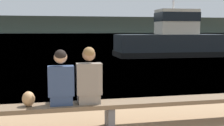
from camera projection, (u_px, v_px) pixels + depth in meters
The scene contains 7 objects.
water_surface at pixel (56, 34), 123.82m from camera, with size 240.00×240.00×0.00m, color #426B8E.
far_shoreline at pixel (55, 25), 167.23m from camera, with size 600.00×12.00×9.86m, color #424738.
bench_main at pixel (110, 107), 5.06m from camera, with size 6.23×0.45×0.47m.
person_left at pixel (61, 81), 4.83m from camera, with size 0.44×0.40×0.96m.
person_right at pixel (89, 78), 4.92m from camera, with size 0.44×0.40×1.00m.
shopping_bag at pixel (28, 99), 4.77m from camera, with size 0.21×0.21×0.26m.
tugboat_red at pixel (172, 41), 19.09m from camera, with size 7.64×3.01×6.01m.
Camera 1 is at (-0.97, -2.11, 1.76)m, focal length 45.00 mm.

